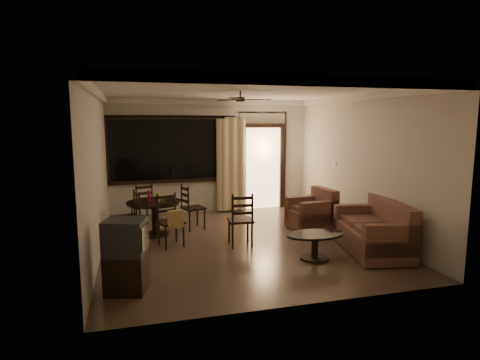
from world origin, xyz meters
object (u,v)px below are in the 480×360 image
object	(u,v)px
dining_chair_south	(171,230)
side_chair	(240,230)
tv_cabinet	(126,256)
coffee_table	(315,242)
dining_chair_east	(193,216)
dining_chair_north	(142,213)
dining_chair_west	(128,226)
dining_table	(155,208)
sofa	(376,232)
armchair	(313,213)

from	to	relation	value
dining_chair_south	side_chair	world-z (taller)	side_chair
tv_cabinet	coffee_table	distance (m)	3.04
dining_chair_east	dining_chair_north	xyz separation A→B (m)	(-1.03, 0.52, 0.00)
tv_cabinet	side_chair	size ratio (longest dim) A/B	1.00
side_chair	dining_chair_east	bearing A→B (deg)	-59.66
dining_chair_west	side_chair	world-z (taller)	side_chair
coffee_table	dining_chair_south	bearing A→B (deg)	149.31
dining_chair_west	side_chair	size ratio (longest dim) A/B	0.96
dining_table	side_chair	size ratio (longest dim) A/B	1.10
dining_chair_west	sofa	distance (m)	4.54
dining_chair_east	coffee_table	xyz separation A→B (m)	(1.66, -2.38, 0.00)
dining_chair_south	tv_cabinet	size ratio (longest dim) A/B	0.96
tv_cabinet	coffee_table	bearing A→B (deg)	25.87
tv_cabinet	dining_chair_north	bearing A→B (deg)	101.13
dining_chair_west	dining_chair_north	size ratio (longest dim) A/B	1.00
dining_table	coffee_table	world-z (taller)	dining_table
dining_table	coffee_table	size ratio (longest dim) A/B	1.11
dining_chair_east	dining_chair_north	size ratio (longest dim) A/B	1.00
dining_chair_north	armchair	size ratio (longest dim) A/B	1.06
tv_cabinet	dining_chair_east	bearing A→B (deg)	81.53
armchair	dining_chair_north	bearing A→B (deg)	156.59
dining_table	coffee_table	xyz separation A→B (m)	(2.46, -2.14, -0.25)
dining_chair_north	side_chair	size ratio (longest dim) A/B	0.96
dining_chair_south	dining_table	bearing A→B (deg)	89.87
sofa	coffee_table	bearing A→B (deg)	-166.04
dining_chair_north	armchair	world-z (taller)	dining_chair_north
dining_chair_south	side_chair	distance (m)	1.26
dining_chair_north	side_chair	world-z (taller)	side_chair
dining_table	side_chair	distance (m)	1.86
dining_chair_west	dining_chair_south	distance (m)	0.95
dining_table	dining_chair_west	bearing A→B (deg)	-154.85
dining_chair_west	dining_chair_east	size ratio (longest dim) A/B	1.00
sofa	coffee_table	distance (m)	1.18
dining_table	dining_chair_north	distance (m)	0.83
dining_chair_north	dining_chair_south	bearing A→B (deg)	90.00
dining_chair_north	tv_cabinet	bearing A→B (deg)	68.49
dining_chair_west	armchair	size ratio (longest dim) A/B	1.06
tv_cabinet	armchair	bearing A→B (deg)	46.70
dining_table	dining_chair_north	size ratio (longest dim) A/B	1.15
dining_chair_east	sofa	world-z (taller)	dining_chair_east
tv_cabinet	dining_chair_west	bearing A→B (deg)	105.85
dining_chair_east	tv_cabinet	bearing A→B (deg)	138.89
dining_chair_east	armchair	bearing A→B (deg)	-121.70
coffee_table	side_chair	xyz separation A→B (m)	(-0.99, 1.03, 0.01)
dining_table	dining_chair_east	world-z (taller)	dining_chair_east
dining_chair_east	side_chair	xyz separation A→B (m)	(0.67, -1.35, 0.01)
dining_chair_west	sofa	bearing A→B (deg)	49.46
tv_cabinet	sofa	world-z (taller)	tv_cabinet
dining_table	sofa	xyz separation A→B (m)	(3.64, -2.09, -0.19)
dining_chair_east	sofa	size ratio (longest dim) A/B	0.53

